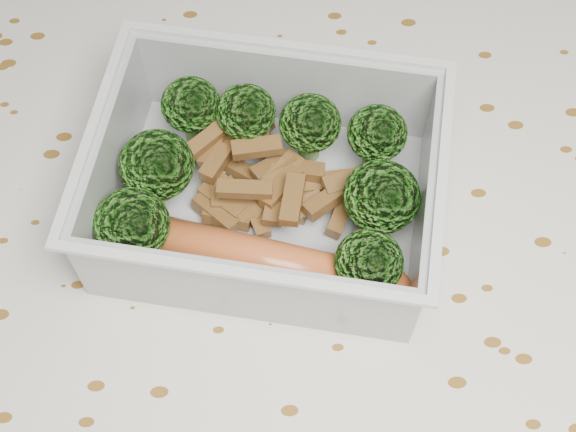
{
  "coord_description": "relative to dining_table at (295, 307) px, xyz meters",
  "views": [
    {
      "loc": [
        -0.01,
        -0.2,
        1.16
      ],
      "look_at": [
        -0.0,
        0.01,
        0.78
      ],
      "focal_mm": 50.0,
      "sensor_mm": 36.0,
      "label": 1
    }
  ],
  "objects": [
    {
      "name": "tablecloth",
      "position": [
        0.0,
        0.0,
        0.05
      ],
      "size": [
        1.46,
        0.96,
        0.19
      ],
      "color": "silver",
      "rests_on": "dining_table"
    },
    {
      "name": "lunch_container",
      "position": [
        -0.02,
        0.02,
        0.11
      ],
      "size": [
        0.21,
        0.18,
        0.06
      ],
      "color": "silver",
      "rests_on": "tablecloth"
    },
    {
      "name": "dining_table",
      "position": [
        0.0,
        0.0,
        0.0
      ],
      "size": [
        1.4,
        0.9,
        0.75
      ],
      "color": "brown",
      "rests_on": "ground"
    },
    {
      "name": "sausage",
      "position": [
        -0.02,
        -0.02,
        0.11
      ],
      "size": [
        0.16,
        0.06,
        0.02
      ],
      "color": "#CC5D2C",
      "rests_on": "lunch_container"
    },
    {
      "name": "meat_pile",
      "position": [
        -0.02,
        0.03,
        0.11
      ],
      "size": [
        0.1,
        0.09,
        0.03
      ],
      "color": "brown",
      "rests_on": "lunch_container"
    },
    {
      "name": "broccoli_florets",
      "position": [
        -0.02,
        0.03,
        0.12
      ],
      "size": [
        0.17,
        0.14,
        0.05
      ],
      "color": "#608C3F",
      "rests_on": "lunch_container"
    }
  ]
}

